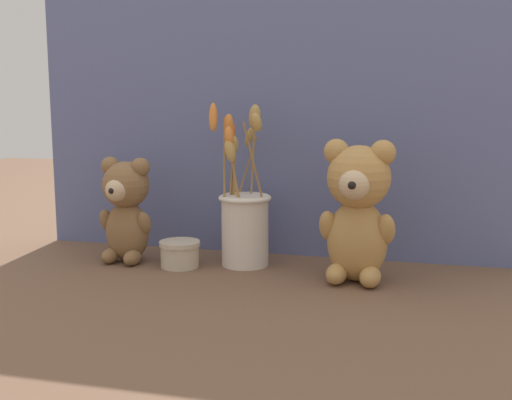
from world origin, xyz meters
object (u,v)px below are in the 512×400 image
(teddy_bear_medium, at_px, (126,208))
(decorative_tin_tall, at_px, (179,254))
(teddy_bear_large, at_px, (358,208))
(flower_vase, at_px, (244,218))

(teddy_bear_medium, bearing_deg, decorative_tin_tall, -7.98)
(teddy_bear_large, bearing_deg, teddy_bear_medium, 176.80)
(decorative_tin_tall, bearing_deg, teddy_bear_medium, 172.02)
(teddy_bear_medium, bearing_deg, teddy_bear_large, -3.20)
(flower_vase, relative_size, decorative_tin_tall, 4.03)
(teddy_bear_large, xyz_separation_m, decorative_tin_tall, (-0.37, 0.01, -0.12))
(teddy_bear_medium, height_order, flower_vase, flower_vase)
(teddy_bear_large, height_order, flower_vase, flower_vase)
(teddy_bear_medium, relative_size, flower_vase, 0.66)
(flower_vase, bearing_deg, teddy_bear_large, -14.57)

